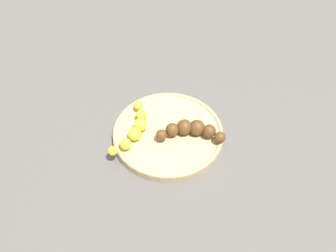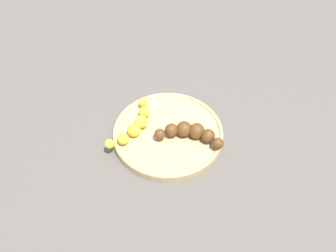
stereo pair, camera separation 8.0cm
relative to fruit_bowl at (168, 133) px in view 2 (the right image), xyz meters
The scene contains 4 objects.
ground_plane 0.01m from the fruit_bowl, ahead, with size 2.40×2.40×0.00m, color #56514C.
fruit_bowl is the anchor object (origin of this frame).
banana_yellow 0.08m from the fruit_bowl, 168.92° to the left, with size 0.11×0.14×0.03m.
banana_overripe 0.06m from the fruit_bowl, 28.07° to the right, with size 0.15×0.08×0.04m.
Camera 2 is at (-0.07, -0.52, 0.64)m, focal length 37.02 mm.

